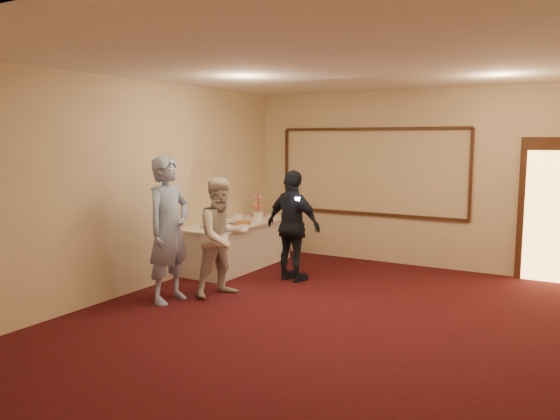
% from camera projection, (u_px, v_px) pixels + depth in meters
% --- Properties ---
extents(floor, '(7.00, 7.00, 0.00)m').
position_uv_depth(floor, '(329.00, 324.00, 6.45)').
color(floor, black).
rests_on(floor, ground).
extents(room_walls, '(6.04, 7.04, 3.02)m').
position_uv_depth(room_walls, '(331.00, 152.00, 6.19)').
color(room_walls, beige).
rests_on(room_walls, floor).
extents(wall_molding, '(3.45, 0.04, 1.55)m').
position_uv_depth(wall_molding, '(371.00, 172.00, 9.62)').
color(wall_molding, black).
rests_on(wall_molding, room_walls).
extents(doorway, '(1.05, 0.07, 2.20)m').
position_uv_depth(doorway, '(555.00, 212.00, 8.23)').
color(doorway, black).
rests_on(doorway, floor).
extents(buffet_table, '(0.92, 2.28, 0.77)m').
position_uv_depth(buffet_table, '(239.00, 245.00, 9.28)').
color(buffet_table, silver).
rests_on(buffet_table, floor).
extents(pavlova_tray, '(0.38, 0.56, 0.20)m').
position_uv_depth(pavlova_tray, '(220.00, 224.00, 8.53)').
color(pavlova_tray, silver).
rests_on(pavlova_tray, buffet_table).
extents(cupcake_stand, '(0.30, 0.30, 0.43)m').
position_uv_depth(cupcake_stand, '(258.00, 207.00, 10.01)').
color(cupcake_stand, '#EA4A60').
rests_on(cupcake_stand, buffet_table).
extents(plate_stack_a, '(0.18, 0.18, 0.15)m').
position_uv_depth(plate_stack_a, '(238.00, 218.00, 9.18)').
color(plate_stack_a, white).
rests_on(plate_stack_a, buffet_table).
extents(plate_stack_b, '(0.18, 0.18, 0.15)m').
position_uv_depth(plate_stack_b, '(258.00, 217.00, 9.38)').
color(plate_stack_b, white).
rests_on(plate_stack_b, buffet_table).
extents(tart, '(0.30, 0.30, 0.06)m').
position_uv_depth(tart, '(243.00, 223.00, 8.94)').
color(tart, white).
rests_on(tart, buffet_table).
extents(man, '(0.49, 0.73, 1.95)m').
position_uv_depth(man, '(169.00, 230.00, 7.22)').
color(man, '#89A5DA').
rests_on(man, floor).
extents(woman, '(0.87, 0.97, 1.65)m').
position_uv_depth(woman, '(223.00, 237.00, 7.53)').
color(woman, beige).
rests_on(woman, floor).
extents(guest, '(1.06, 0.62, 1.70)m').
position_uv_depth(guest, '(293.00, 226.00, 8.33)').
color(guest, black).
rests_on(guest, floor).
extents(camera_flash, '(0.08, 0.06, 0.05)m').
position_uv_depth(camera_flash, '(298.00, 199.00, 8.11)').
color(camera_flash, white).
rests_on(camera_flash, guest).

